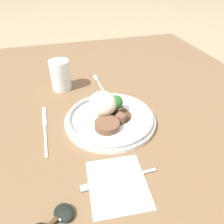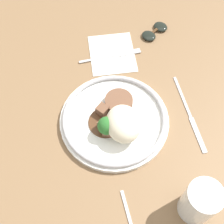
% 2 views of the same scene
% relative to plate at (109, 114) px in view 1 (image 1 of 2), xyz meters
% --- Properties ---
extents(ground_plane, '(8.00, 8.00, 0.00)m').
position_rel_plate_xyz_m(ground_plane, '(0.01, -0.00, -0.07)').
color(ground_plane, '#998466').
extents(dining_table, '(1.51, 1.25, 0.05)m').
position_rel_plate_xyz_m(dining_table, '(0.01, -0.00, -0.05)').
color(dining_table, brown).
rests_on(dining_table, ground).
extents(napkin, '(0.16, 0.14, 0.00)m').
position_rel_plate_xyz_m(napkin, '(-0.23, 0.04, -0.02)').
color(napkin, silver).
rests_on(napkin, dining_table).
extents(plate, '(0.27, 0.27, 0.08)m').
position_rel_plate_xyz_m(plate, '(0.00, 0.00, 0.00)').
color(plate, white).
rests_on(plate, dining_table).
extents(juice_glass, '(0.07, 0.07, 0.11)m').
position_rel_plate_xyz_m(juice_glass, '(0.24, 0.12, 0.03)').
color(juice_glass, yellow).
rests_on(juice_glass, dining_table).
extents(fork, '(0.02, 0.18, 0.00)m').
position_rel_plate_xyz_m(fork, '(-0.22, 0.05, -0.02)').
color(fork, '#B7B7BC').
rests_on(fork, napkin).
extents(knife, '(0.23, 0.01, 0.00)m').
position_rel_plate_xyz_m(knife, '(0.02, 0.19, -0.02)').
color(knife, '#B7B7BC').
rests_on(knife, dining_table).
extents(spoon, '(0.15, 0.02, 0.01)m').
position_rel_plate_xyz_m(spoon, '(0.27, -0.02, -0.02)').
color(spoon, '#B7B7BC').
rests_on(spoon, dining_table).
extents(sunglasses, '(0.08, 0.10, 0.01)m').
position_rel_plate_xyz_m(sunglasses, '(-0.28, 0.18, -0.02)').
color(sunglasses, black).
rests_on(sunglasses, dining_table).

